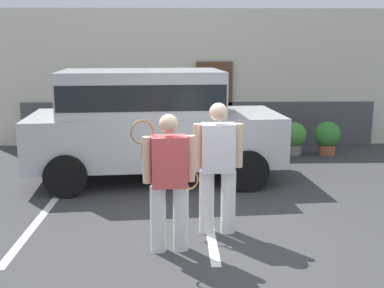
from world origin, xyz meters
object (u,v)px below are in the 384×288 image
parked_suv (150,119)px  potted_plant_by_porch (294,137)px  tennis_player_man (169,181)px  potted_plant_secondary (327,136)px  tennis_player_woman (217,167)px

parked_suv → potted_plant_by_porch: parked_suv is taller
tennis_player_man → potted_plant_secondary: (3.56, 5.12, -0.46)m
tennis_player_man → tennis_player_woman: bearing=-145.1°
parked_suv → potted_plant_secondary: (3.97, 1.88, -0.71)m
tennis_player_woman → potted_plant_secondary: (2.93, 4.56, -0.48)m
parked_suv → tennis_player_man: bearing=-87.4°
parked_suv → potted_plant_secondary: size_ratio=6.08×
potted_plant_secondary → tennis_player_man: bearing=-124.8°
potted_plant_by_porch → potted_plant_secondary: 0.76m
potted_plant_by_porch → potted_plant_secondary: potted_plant_secondary is taller
parked_suv → potted_plant_secondary: parked_suv is taller
parked_suv → tennis_player_woman: parked_suv is taller
tennis_player_woman → potted_plant_by_porch: (2.17, 4.63, -0.50)m
tennis_player_woman → potted_plant_by_porch: 5.13m
potted_plant_by_porch → potted_plant_secondary: (0.76, -0.07, 0.02)m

